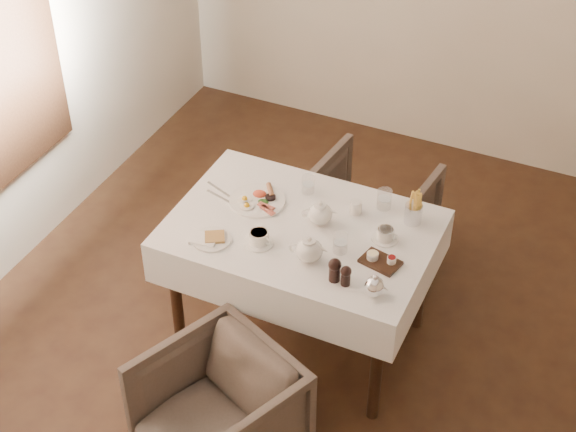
% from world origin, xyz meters
% --- Properties ---
extents(table, '(1.28, 0.88, 0.75)m').
position_xyz_m(table, '(-0.50, 0.41, 0.64)').
color(table, black).
rests_on(table, ground).
extents(armchair_near, '(0.82, 0.83, 0.58)m').
position_xyz_m(armchair_near, '(-0.53, -0.43, 0.29)').
color(armchair_near, '#4E4139').
rests_on(armchair_near, ground).
extents(armchair_far, '(0.71, 0.73, 0.60)m').
position_xyz_m(armchair_far, '(-0.42, 1.19, 0.30)').
color(armchair_far, '#4E4139').
rests_on(armchair_far, ground).
extents(breakfast_plate, '(0.28, 0.28, 0.04)m').
position_xyz_m(breakfast_plate, '(-0.78, 0.51, 0.76)').
color(breakfast_plate, white).
rests_on(breakfast_plate, table).
extents(side_plate, '(0.19, 0.19, 0.02)m').
position_xyz_m(side_plate, '(-0.85, 0.14, 0.76)').
color(side_plate, white).
rests_on(side_plate, table).
extents(teapot_centre, '(0.20, 0.18, 0.13)m').
position_xyz_m(teapot_centre, '(-0.43, 0.48, 0.82)').
color(teapot_centre, white).
rests_on(teapot_centre, table).
extents(teapot_front, '(0.20, 0.17, 0.14)m').
position_xyz_m(teapot_front, '(-0.37, 0.21, 0.82)').
color(teapot_front, white).
rests_on(teapot_front, table).
extents(creamer, '(0.07, 0.07, 0.07)m').
position_xyz_m(creamer, '(-0.30, 0.63, 0.79)').
color(creamer, white).
rests_on(creamer, table).
extents(teacup_near, '(0.14, 0.14, 0.07)m').
position_xyz_m(teacup_near, '(-0.63, 0.22, 0.79)').
color(teacup_near, white).
rests_on(teacup_near, table).
extents(teacup_far, '(0.13, 0.13, 0.06)m').
position_xyz_m(teacup_far, '(-0.10, 0.50, 0.78)').
color(teacup_far, white).
rests_on(teacup_far, table).
extents(glass_left, '(0.07, 0.07, 0.09)m').
position_xyz_m(glass_left, '(-0.58, 0.69, 0.80)').
color(glass_left, silver).
rests_on(glass_left, table).
extents(glass_mid, '(0.08, 0.08, 0.10)m').
position_xyz_m(glass_mid, '(-0.26, 0.33, 0.80)').
color(glass_mid, silver).
rests_on(glass_mid, table).
extents(glass_right, '(0.09, 0.09, 0.10)m').
position_xyz_m(glass_right, '(-0.19, 0.73, 0.81)').
color(glass_right, silver).
rests_on(glass_right, table).
extents(condiment_board, '(0.20, 0.16, 0.05)m').
position_xyz_m(condiment_board, '(-0.06, 0.33, 0.77)').
color(condiment_board, black).
rests_on(condiment_board, table).
extents(pepper_mill_left, '(0.08, 0.08, 0.12)m').
position_xyz_m(pepper_mill_left, '(-0.21, 0.13, 0.82)').
color(pepper_mill_left, black).
rests_on(pepper_mill_left, table).
extents(pepper_mill_right, '(0.06, 0.06, 0.10)m').
position_xyz_m(pepper_mill_right, '(-0.15, 0.13, 0.81)').
color(pepper_mill_right, black).
rests_on(pepper_mill_right, table).
extents(silver_pot, '(0.13, 0.12, 0.12)m').
position_xyz_m(silver_pot, '(-0.01, 0.12, 0.81)').
color(silver_pot, white).
rests_on(silver_pot, table).
extents(fries_cup, '(0.09, 0.09, 0.18)m').
position_xyz_m(fries_cup, '(-0.02, 0.68, 0.84)').
color(fries_cup, silver).
rests_on(fries_cup, table).
extents(cutlery_fork, '(0.17, 0.08, 0.00)m').
position_xyz_m(cutlery_fork, '(-1.01, 0.51, 0.76)').
color(cutlery_fork, silver).
rests_on(cutlery_fork, table).
extents(cutlery_knife, '(0.18, 0.06, 0.00)m').
position_xyz_m(cutlery_knife, '(-0.97, 0.46, 0.76)').
color(cutlery_knife, silver).
rests_on(cutlery_knife, table).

